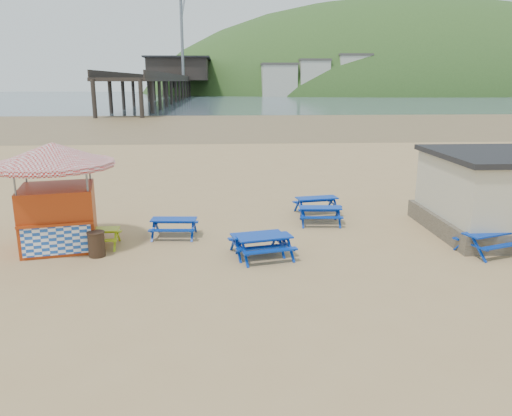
{
  "coord_description": "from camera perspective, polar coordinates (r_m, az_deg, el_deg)",
  "views": [
    {
      "loc": [
        -1.29,
        -17.17,
        5.78
      ],
      "look_at": [
        -0.08,
        1.5,
        1.0
      ],
      "focal_mm": 35.0,
      "sensor_mm": 36.0,
      "label": 1
    }
  ],
  "objects": [
    {
      "name": "picnic_table_blue_b",
      "position": [
        22.37,
        6.94,
        0.26
      ],
      "size": [
        2.05,
        1.76,
        0.76
      ],
      "rotation": [
        0.0,
        0.0,
        0.18
      ],
      "color": "#062F97",
      "rests_on": "ground"
    },
    {
      "name": "picnic_table_blue_a",
      "position": [
        19.23,
        -9.33,
        -2.24
      ],
      "size": [
        1.79,
        1.49,
        0.71
      ],
      "rotation": [
        0.0,
        0.0,
        -0.07
      ],
      "color": "#062F97",
      "rests_on": "ground"
    },
    {
      "name": "litter_bin",
      "position": [
        17.7,
        -17.77,
        -3.93
      ],
      "size": [
        0.59,
        0.59,
        0.87
      ],
      "color": "#372918",
      "rests_on": "ground"
    },
    {
      "name": "headland_town",
      "position": [
        263.65,
        16.84,
        10.31
      ],
      "size": [
        264.0,
        144.0,
        108.0
      ],
      "color": "#2D4C1E",
      "rests_on": "ground"
    },
    {
      "name": "picnic_table_blue_f",
      "position": [
        18.95,
        24.96,
        -3.62
      ],
      "size": [
        2.17,
        1.96,
        0.75
      ],
      "rotation": [
        0.0,
        0.0,
        0.34
      ],
      "color": "#062F97",
      "rests_on": "ground"
    },
    {
      "name": "picnic_table_yellow",
      "position": [
        18.72,
        -17.74,
        -3.27
      ],
      "size": [
        1.65,
        1.36,
        0.67
      ],
      "rotation": [
        0.0,
        0.0,
        0.04
      ],
      "color": "#98B415",
      "rests_on": "ground"
    },
    {
      "name": "sea",
      "position": [
        187.26,
        -3.39,
        12.53
      ],
      "size": [
        400.0,
        400.0,
        0.0
      ],
      "primitive_type": "plane",
      "color": "#475965",
      "rests_on": "ground"
    },
    {
      "name": "ice_cream_kiosk",
      "position": [
        18.7,
        -21.94,
        2.75
      ],
      "size": [
        4.97,
        4.97,
        3.75
      ],
      "rotation": [
        0.0,
        0.0,
        0.21
      ],
      "color": "#9E310D",
      "rests_on": "ground"
    },
    {
      "name": "picnic_table_blue_d",
      "position": [
        17.08,
        0.12,
        -4.14
      ],
      "size": [
        2.01,
        1.75,
        0.73
      ],
      "rotation": [
        0.0,
        0.0,
        0.22
      ],
      "color": "#062F97",
      "rests_on": "ground"
    },
    {
      "name": "picnic_table_blue_e",
      "position": [
        16.72,
        0.99,
        -4.5
      ],
      "size": [
        2.11,
        1.85,
        0.76
      ],
      "rotation": [
        0.0,
        0.0,
        0.23
      ],
      "color": "#062F97",
      "rests_on": "ground"
    },
    {
      "name": "ground",
      "position": [
        18.16,
        0.56,
        -4.23
      ],
      "size": [
        400.0,
        400.0,
        0.0
      ],
      "primitive_type": "plane",
      "color": "tan",
      "rests_on": "ground"
    },
    {
      "name": "pier",
      "position": [
        196.11,
        -8.86,
        14.07
      ],
      "size": [
        24.0,
        220.0,
        39.29
      ],
      "color": "black",
      "rests_on": "ground"
    },
    {
      "name": "picnic_table_blue_c",
      "position": [
        20.84,
        7.33,
        -0.85
      ],
      "size": [
        1.82,
        1.52,
        0.72
      ],
      "rotation": [
        0.0,
        0.0,
        -0.07
      ],
      "color": "#062F97",
      "rests_on": "ground"
    },
    {
      "name": "wet_sand",
      "position": [
        72.41,
        -2.71,
        9.73
      ],
      "size": [
        400.0,
        400.0,
        0.0
      ],
      "primitive_type": "plane",
      "color": "olive",
      "rests_on": "ground"
    }
  ]
}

